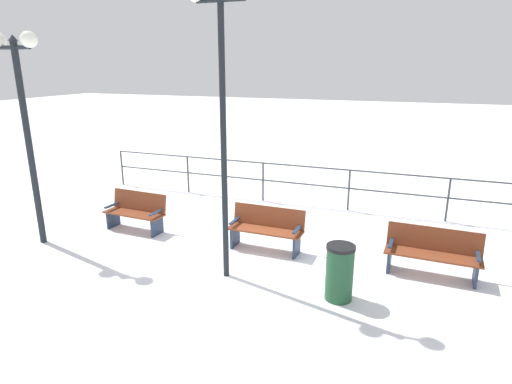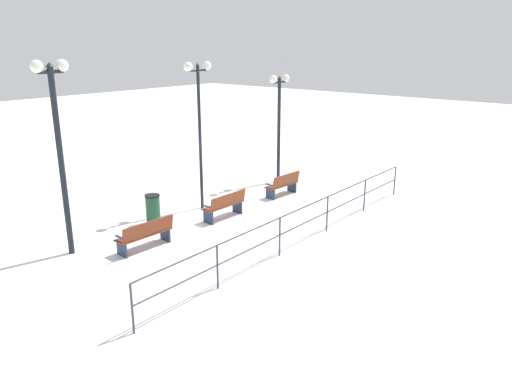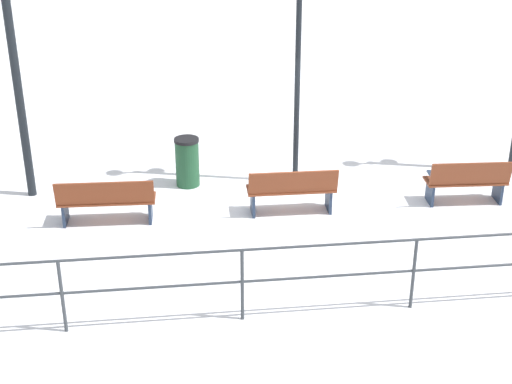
# 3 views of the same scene
# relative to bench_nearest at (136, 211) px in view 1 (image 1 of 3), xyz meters

# --- Properties ---
(ground_plane) EXTENTS (80.00, 80.00, 0.00)m
(ground_plane) POSITION_rel_bench_nearest_xyz_m (0.01, 3.25, -0.46)
(ground_plane) COLOR white
(ground_plane) RESTS_ON ground
(bench_nearest) EXTENTS (0.61, 1.51, 0.90)m
(bench_nearest) POSITION_rel_bench_nearest_xyz_m (0.00, 0.00, 0.00)
(bench_nearest) COLOR brown
(bench_nearest) RESTS_ON ground
(bench_second) EXTENTS (0.55, 1.59, 0.90)m
(bench_second) POSITION_rel_bench_nearest_xyz_m (-0.02, 3.25, 0.02)
(bench_second) COLOR brown
(bench_second) RESTS_ON ground
(bench_third) EXTENTS (0.61, 1.70, 0.88)m
(bench_third) POSITION_rel_bench_nearest_xyz_m (-0.02, 6.50, -0.00)
(bench_third) COLOR brown
(bench_third) RESTS_ON ground
(lamppost_near) EXTENTS (0.31, 1.12, 4.39)m
(lamppost_near) POSITION_rel_bench_nearest_xyz_m (1.36, -1.50, 2.67)
(lamppost_near) COLOR black
(lamppost_near) RESTS_ON ground
(lamppost_middle) EXTENTS (0.30, 1.14, 5.02)m
(lamppost_middle) POSITION_rel_bench_nearest_xyz_m (1.36, 2.95, 3.28)
(lamppost_middle) COLOR black
(lamppost_middle) RESTS_ON ground
(waterfront_railing) EXTENTS (0.05, 12.21, 1.13)m
(waterfront_railing) POSITION_rel_bench_nearest_xyz_m (-3.20, 3.25, 0.31)
(waterfront_railing) COLOR #383D42
(waterfront_railing) RESTS_ON ground
(trash_bin) EXTENTS (0.48, 0.48, 0.96)m
(trash_bin) POSITION_rel_bench_nearest_xyz_m (1.45, 5.05, 0.03)
(trash_bin) COLOR #1E4C2D
(trash_bin) RESTS_ON ground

